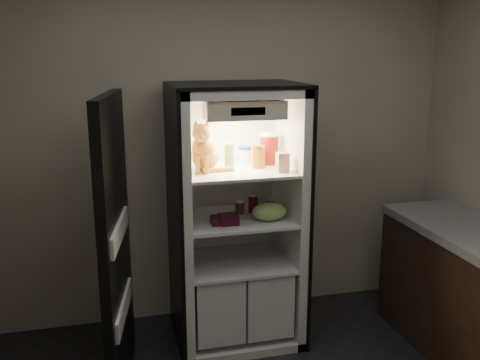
{
  "coord_description": "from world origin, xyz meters",
  "views": [
    {
      "loc": [
        -0.87,
        -2.18,
        2.1
      ],
      "look_at": [
        0.02,
        1.32,
        1.21
      ],
      "focal_mm": 40.0,
      "sensor_mm": 36.0,
      "label": 1
    }
  ],
  "objects_px": {
    "refrigerator": "(235,234)",
    "soda_can_c": "(270,209)",
    "soda_can_a": "(253,204)",
    "condiment_jar": "(240,207)",
    "mayo_tub": "(245,155)",
    "berry_box_right": "(228,219)",
    "tabby_cat": "(204,151)",
    "cream_carton": "(282,162)",
    "parmesan_shaker": "(229,156)",
    "salsa_jar": "(259,157)",
    "berry_box_left": "(219,220)",
    "soda_can_b": "(270,207)",
    "pepper_jar": "(269,149)",
    "grape_bag": "(269,212)"
  },
  "relations": [
    {
      "from": "berry_box_left",
      "to": "refrigerator",
      "type": "bearing_deg",
      "value": 49.92
    },
    {
      "from": "refrigerator",
      "to": "soda_can_b",
      "type": "distance_m",
      "value": 0.33
    },
    {
      "from": "soda_can_a",
      "to": "salsa_jar",
      "type": "bearing_deg",
      "value": -81.77
    },
    {
      "from": "grape_bag",
      "to": "soda_can_c",
      "type": "bearing_deg",
      "value": 69.17
    },
    {
      "from": "mayo_tub",
      "to": "soda_can_b",
      "type": "relative_size",
      "value": 1.04
    },
    {
      "from": "refrigerator",
      "to": "soda_can_c",
      "type": "xyz_separation_m",
      "value": [
        0.23,
        -0.11,
        0.2
      ]
    },
    {
      "from": "mayo_tub",
      "to": "condiment_jar",
      "type": "distance_m",
      "value": 0.38
    },
    {
      "from": "parmesan_shaker",
      "to": "salsa_jar",
      "type": "distance_m",
      "value": 0.2
    },
    {
      "from": "tabby_cat",
      "to": "mayo_tub",
      "type": "bearing_deg",
      "value": 43.58
    },
    {
      "from": "soda_can_a",
      "to": "berry_box_right",
      "type": "bearing_deg",
      "value": -136.91
    },
    {
      "from": "berry_box_right",
      "to": "soda_can_a",
      "type": "bearing_deg",
      "value": 43.09
    },
    {
      "from": "soda_can_c",
      "to": "berry_box_left",
      "type": "relative_size",
      "value": 1.03
    },
    {
      "from": "tabby_cat",
      "to": "berry_box_right",
      "type": "bearing_deg",
      "value": -24.64
    },
    {
      "from": "grape_bag",
      "to": "berry_box_right",
      "type": "height_order",
      "value": "grape_bag"
    },
    {
      "from": "tabby_cat",
      "to": "parmesan_shaker",
      "type": "distance_m",
      "value": 0.2
    },
    {
      "from": "soda_can_b",
      "to": "condiment_jar",
      "type": "xyz_separation_m",
      "value": [
        -0.2,
        0.1,
        -0.01
      ]
    },
    {
      "from": "berry_box_left",
      "to": "berry_box_right",
      "type": "bearing_deg",
      "value": -9.75
    },
    {
      "from": "mayo_tub",
      "to": "cream_carton",
      "type": "bearing_deg",
      "value": -60.13
    },
    {
      "from": "tabby_cat",
      "to": "soda_can_b",
      "type": "xyz_separation_m",
      "value": [
        0.47,
        -0.03,
        -0.43
      ]
    },
    {
      "from": "cream_carton",
      "to": "soda_can_b",
      "type": "relative_size",
      "value": 1.09
    },
    {
      "from": "grape_bag",
      "to": "tabby_cat",
      "type": "bearing_deg",
      "value": 164.24
    },
    {
      "from": "salsa_jar",
      "to": "berry_box_right",
      "type": "bearing_deg",
      "value": -152.71
    },
    {
      "from": "refrigerator",
      "to": "cream_carton",
      "type": "relative_size",
      "value": 14.37
    },
    {
      "from": "cream_carton",
      "to": "berry_box_right",
      "type": "relative_size",
      "value": 1.04
    },
    {
      "from": "refrigerator",
      "to": "parmesan_shaker",
      "type": "bearing_deg",
      "value": -154.43
    },
    {
      "from": "grape_bag",
      "to": "salsa_jar",
      "type": "bearing_deg",
      "value": 111.33
    },
    {
      "from": "refrigerator",
      "to": "pepper_jar",
      "type": "bearing_deg",
      "value": 7.78
    },
    {
      "from": "parmesan_shaker",
      "to": "mayo_tub",
      "type": "height_order",
      "value": "parmesan_shaker"
    },
    {
      "from": "parmesan_shaker",
      "to": "grape_bag",
      "type": "height_order",
      "value": "parmesan_shaker"
    },
    {
      "from": "parmesan_shaker",
      "to": "soda_can_b",
      "type": "relative_size",
      "value": 1.42
    },
    {
      "from": "parmesan_shaker",
      "to": "condiment_jar",
      "type": "relative_size",
      "value": 1.82
    },
    {
      "from": "soda_can_c",
      "to": "grape_bag",
      "type": "height_order",
      "value": "grape_bag"
    },
    {
      "from": "mayo_tub",
      "to": "soda_can_c",
      "type": "bearing_deg",
      "value": -55.66
    },
    {
      "from": "salsa_jar",
      "to": "soda_can_c",
      "type": "xyz_separation_m",
      "value": [
        0.07,
        -0.05,
        -0.37
      ]
    },
    {
      "from": "soda_can_a",
      "to": "berry_box_left",
      "type": "bearing_deg",
      "value": -145.0
    },
    {
      "from": "salsa_jar",
      "to": "pepper_jar",
      "type": "xyz_separation_m",
      "value": [
        0.11,
        0.1,
        0.03
      ]
    },
    {
      "from": "refrigerator",
      "to": "grape_bag",
      "type": "bearing_deg",
      "value": -42.76
    },
    {
      "from": "tabby_cat",
      "to": "cream_carton",
      "type": "relative_size",
      "value": 2.81
    },
    {
      "from": "parmesan_shaker",
      "to": "soda_can_a",
      "type": "relative_size",
      "value": 1.37
    },
    {
      "from": "mayo_tub",
      "to": "berry_box_right",
      "type": "height_order",
      "value": "mayo_tub"
    },
    {
      "from": "pepper_jar",
      "to": "tabby_cat",
      "type": "bearing_deg",
      "value": -168.33
    },
    {
      "from": "soda_can_b",
      "to": "condiment_jar",
      "type": "relative_size",
      "value": 1.28
    },
    {
      "from": "tabby_cat",
      "to": "condiment_jar",
      "type": "height_order",
      "value": "tabby_cat"
    },
    {
      "from": "parmesan_shaker",
      "to": "soda_can_a",
      "type": "height_order",
      "value": "parmesan_shaker"
    },
    {
      "from": "grape_bag",
      "to": "pepper_jar",
      "type": "bearing_deg",
      "value": 74.75
    },
    {
      "from": "tabby_cat",
      "to": "pepper_jar",
      "type": "height_order",
      "value": "tabby_cat"
    },
    {
      "from": "salsa_jar",
      "to": "soda_can_c",
      "type": "relative_size",
      "value": 1.44
    },
    {
      "from": "soda_can_a",
      "to": "condiment_jar",
      "type": "xyz_separation_m",
      "value": [
        -0.1,
        -0.01,
        -0.02
      ]
    },
    {
      "from": "salsa_jar",
      "to": "soda_can_b",
      "type": "distance_m",
      "value": 0.38
    },
    {
      "from": "refrigerator",
      "to": "soda_can_c",
      "type": "relative_size",
      "value": 17.27
    }
  ]
}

